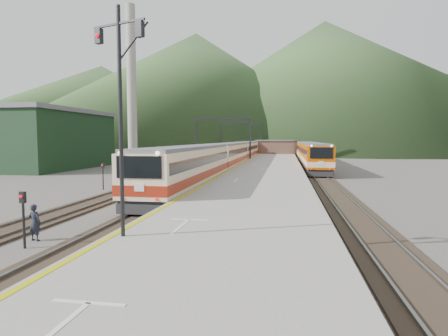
% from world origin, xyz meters
% --- Properties ---
extents(track_main, '(2.60, 200.00, 0.23)m').
position_xyz_m(track_main, '(0.00, 40.00, 0.07)').
color(track_main, black).
rests_on(track_main, ground).
extents(track_far, '(2.60, 200.00, 0.23)m').
position_xyz_m(track_far, '(-5.00, 40.00, 0.07)').
color(track_far, black).
rests_on(track_far, ground).
extents(track_second, '(2.60, 200.00, 0.23)m').
position_xyz_m(track_second, '(11.50, 40.00, 0.07)').
color(track_second, black).
rests_on(track_second, ground).
extents(platform, '(8.00, 100.00, 1.00)m').
position_xyz_m(platform, '(5.60, 38.00, 0.50)').
color(platform, gray).
rests_on(platform, ground).
extents(gantry_near, '(9.55, 0.25, 8.00)m').
position_xyz_m(gantry_near, '(-2.85, 55.00, 5.59)').
color(gantry_near, black).
rests_on(gantry_near, ground).
extents(gantry_far, '(9.55, 0.25, 8.00)m').
position_xyz_m(gantry_far, '(-2.85, 80.00, 5.59)').
color(gantry_far, black).
rests_on(gantry_far, ground).
extents(warehouse, '(14.50, 20.50, 8.60)m').
position_xyz_m(warehouse, '(-28.00, 42.00, 4.32)').
color(warehouse, black).
rests_on(warehouse, ground).
extents(smokestack, '(1.80, 1.80, 30.00)m').
position_xyz_m(smokestack, '(-22.00, 62.00, 15.00)').
color(smokestack, '#9E998E').
rests_on(smokestack, ground).
extents(station_shed, '(9.40, 4.40, 3.10)m').
position_xyz_m(station_shed, '(5.60, 78.00, 2.57)').
color(station_shed, brown).
rests_on(station_shed, platform).
extents(hill_a, '(180.00, 180.00, 60.00)m').
position_xyz_m(hill_a, '(-40.00, 190.00, 30.00)').
color(hill_a, '#2B4B27').
rests_on(hill_a, ground).
extents(hill_b, '(220.00, 220.00, 75.00)m').
position_xyz_m(hill_b, '(30.00, 230.00, 37.50)').
color(hill_b, '#2B4B27').
rests_on(hill_b, ground).
extents(hill_d, '(200.00, 200.00, 55.00)m').
position_xyz_m(hill_d, '(-120.00, 240.00, 27.50)').
color(hill_d, '#2B4B27').
rests_on(hill_d, ground).
extents(main_train, '(3.09, 84.62, 3.77)m').
position_xyz_m(main_train, '(0.00, 53.56, 2.12)').
color(main_train, beige).
rests_on(main_train, track_main).
extents(second_train, '(2.91, 39.67, 3.56)m').
position_xyz_m(second_train, '(11.50, 53.50, 2.01)').
color(second_train, '#BE4C00').
rests_on(second_train, track_second).
extents(signal_mast, '(2.11, 0.82, 7.74)m').
position_xyz_m(signal_mast, '(2.23, 4.28, 5.69)').
color(signal_mast, black).
rests_on(signal_mast, platform).
extents(short_signal_a, '(0.23, 0.17, 2.27)m').
position_xyz_m(short_signal_a, '(-2.46, 5.42, 1.46)').
color(short_signal_a, black).
rests_on(short_signal_a, ground).
extents(short_signal_b, '(0.23, 0.18, 2.27)m').
position_xyz_m(short_signal_b, '(-2.57, 24.32, 1.46)').
color(short_signal_b, black).
rests_on(short_signal_b, ground).
extents(short_signal_c, '(0.23, 0.18, 2.27)m').
position_xyz_m(short_signal_c, '(-7.63, 21.93, 1.46)').
color(short_signal_c, black).
rests_on(short_signal_c, ground).
extents(worker, '(0.62, 0.45, 1.58)m').
position_xyz_m(worker, '(-2.79, 6.51, 0.79)').
color(worker, black).
rests_on(worker, ground).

